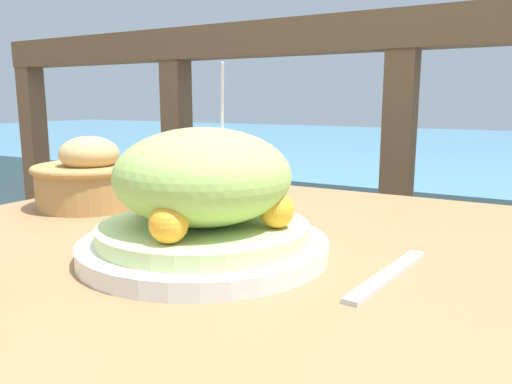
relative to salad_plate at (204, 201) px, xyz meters
The scene contains 7 objects.
patio_table 0.20m from the salad_plate, 71.29° to the left, with size 1.01×0.79×0.76m.
railing_fence 0.77m from the salad_plate, 87.66° to the left, with size 2.80×0.08×1.14m.
sea_backdrop 3.31m from the salad_plate, 89.45° to the left, with size 12.00×4.00×0.63m.
salad_plate is the anchor object (origin of this frame).
drink_glass 0.32m from the salad_plate, 121.61° to the left, with size 0.08×0.08×0.24m.
bread_basket 0.35m from the salad_plate, 158.39° to the left, with size 0.19×0.19×0.12m.
fork 0.22m from the salad_plate, ahead, with size 0.04×0.18×0.00m.
Camera 1 is at (0.30, -0.55, 0.94)m, focal length 35.00 mm.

